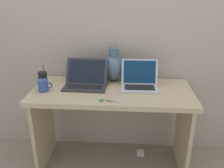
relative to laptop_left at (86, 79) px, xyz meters
The scene contains 10 objects.
ground_plane 0.83m from the laptop_left, 17.65° to the right, with size 6.00×6.00×0.00m, color gray.
back_wall 0.53m from the laptop_left, 48.92° to the left, with size 4.40×0.04×2.40m, color #BCAD99.
desk 0.33m from the laptop_left, 17.65° to the right, with size 1.30×0.57×0.74m.
laptop_left is the anchor object (origin of this frame).
laptop_right 0.45m from the laptop_left, ahead, with size 0.30×0.24×0.22m.
green_vase 0.28m from the laptop_left, 34.92° to the left, with size 0.20×0.20×0.29m.
coffee_mug 0.35m from the laptop_left, 157.18° to the right, with size 0.12×0.08×0.09m.
pen_cup 0.37m from the laptop_left, behind, with size 0.07×0.07×0.18m.
scissors 0.34m from the laptop_left, 56.56° to the right, with size 0.15×0.05×0.01m.
power_brick 0.93m from the laptop_left, ahead, with size 0.07×0.07×0.03m, color white.
Camera 1 is at (0.12, -1.77, 1.51)m, focal length 38.13 mm.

